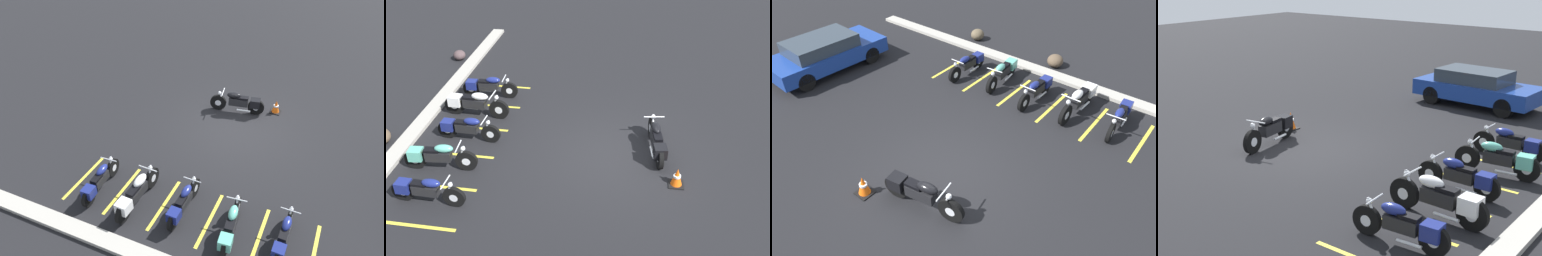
# 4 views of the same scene
# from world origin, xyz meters

# --- Properties ---
(ground) EXTENTS (60.00, 60.00, 0.00)m
(ground) POSITION_xyz_m (0.00, 0.00, 0.00)
(ground) COLOR black
(motorcycle_black_featured) EXTENTS (2.16, 0.72, 0.85)m
(motorcycle_black_featured) POSITION_xyz_m (0.28, -1.13, 0.45)
(motorcycle_black_featured) COLOR black
(motorcycle_black_featured) RESTS_ON ground
(parked_bike_0) EXTENTS (0.55, 1.95, 0.77)m
(parked_bike_0) POSITION_xyz_m (-2.74, 4.61, 0.41)
(parked_bike_0) COLOR black
(parked_bike_0) RESTS_ON ground
(parked_bike_1) EXTENTS (0.59, 2.06, 0.81)m
(parked_bike_1) POSITION_xyz_m (-1.39, 4.87, 0.43)
(parked_bike_1) COLOR black
(parked_bike_1) RESTS_ON ground
(parked_bike_2) EXTENTS (0.56, 1.98, 0.78)m
(parked_bike_2) POSITION_xyz_m (0.13, 4.61, 0.41)
(parked_bike_2) COLOR black
(parked_bike_2) RESTS_ON ground
(parked_bike_3) EXTENTS (0.62, 2.22, 0.87)m
(parked_bike_3) POSITION_xyz_m (1.51, 4.87, 0.46)
(parked_bike_3) COLOR black
(parked_bike_3) RESTS_ON ground
(parked_bike_4) EXTENTS (0.55, 1.98, 0.78)m
(parked_bike_4) POSITION_xyz_m (2.82, 4.83, 0.41)
(parked_bike_4) COLOR black
(parked_bike_4) RESTS_ON ground
(traffic_cone) EXTENTS (0.40, 0.40, 0.53)m
(traffic_cone) POSITION_xyz_m (-1.06, -1.70, 0.25)
(traffic_cone) COLOR black
(traffic_cone) RESTS_ON ground
(stall_line_0) EXTENTS (0.10, 2.10, 0.00)m
(stall_line_0) POSITION_xyz_m (-3.58, 4.55, 0.00)
(stall_line_0) COLOR gold
(stall_line_0) RESTS_ON ground
(stall_line_1) EXTENTS (0.10, 2.10, 0.00)m
(stall_line_1) POSITION_xyz_m (-2.13, 4.55, 0.00)
(stall_line_1) COLOR gold
(stall_line_1) RESTS_ON ground
(stall_line_2) EXTENTS (0.10, 2.10, 0.00)m
(stall_line_2) POSITION_xyz_m (-0.68, 4.55, 0.00)
(stall_line_2) COLOR gold
(stall_line_2) RESTS_ON ground
(stall_line_3) EXTENTS (0.10, 2.10, 0.00)m
(stall_line_3) POSITION_xyz_m (0.77, 4.55, 0.00)
(stall_line_3) COLOR gold
(stall_line_3) RESTS_ON ground
(stall_line_4) EXTENTS (0.10, 2.10, 0.00)m
(stall_line_4) POSITION_xyz_m (2.22, 4.55, 0.00)
(stall_line_4) COLOR gold
(stall_line_4) RESTS_ON ground
(stall_line_5) EXTENTS (0.10, 2.10, 0.00)m
(stall_line_5) POSITION_xyz_m (3.67, 4.55, 0.00)
(stall_line_5) COLOR gold
(stall_line_5) RESTS_ON ground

